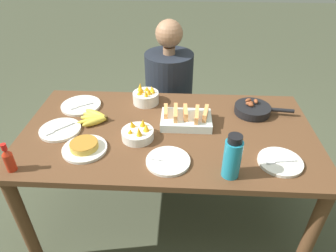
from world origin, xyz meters
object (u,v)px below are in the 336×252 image
(banana_bunch, at_px, (95,118))
(frittata_plate_center, at_px, (84,147))
(empty_plate_near_front, at_px, (280,162))
(hot_sauce_bottle, at_px, (9,159))
(skillet, at_px, (253,109))
(water_bottle, at_px, (232,157))
(fruit_bowl_citrus, at_px, (138,133))
(empty_plate_far_right, at_px, (168,161))
(melon_tray, at_px, (186,119))
(person_figure, at_px, (169,109))
(fruit_bowl_mango, at_px, (146,96))
(empty_plate_far_left, at_px, (60,130))
(empty_plate_mid_edge, at_px, (81,105))

(banana_bunch, distance_m, frittata_plate_center, 0.28)
(empty_plate_near_front, distance_m, hot_sauce_bottle, 1.32)
(skillet, relative_size, water_bottle, 1.57)
(fruit_bowl_citrus, xyz_separation_m, water_bottle, (0.48, -0.27, 0.08))
(skillet, distance_m, empty_plate_far_right, 0.71)
(melon_tray, bearing_deg, person_figure, 102.36)
(empty_plate_far_right, distance_m, person_figure, 1.01)
(fruit_bowl_mango, bearing_deg, banana_bunch, -140.51)
(fruit_bowl_citrus, bearing_deg, skillet, 23.66)
(melon_tray, xyz_separation_m, water_bottle, (0.21, -0.43, 0.08))
(empty_plate_far_left, bearing_deg, hot_sauce_bottle, -109.48)
(melon_tray, height_order, frittata_plate_center, melon_tray)
(melon_tray, relative_size, skillet, 0.83)
(empty_plate_far_left, bearing_deg, empty_plate_far_right, -20.53)
(fruit_bowl_mango, relative_size, person_figure, 0.14)
(fruit_bowl_mango, xyz_separation_m, person_figure, (0.14, 0.38, -0.32))
(banana_bunch, bearing_deg, hot_sauce_bottle, -122.85)
(empty_plate_near_front, xyz_separation_m, fruit_bowl_mango, (-0.74, 0.57, 0.04))
(melon_tray, height_order, hot_sauce_bottle, hot_sauce_bottle)
(fruit_bowl_citrus, bearing_deg, empty_plate_far_left, 174.51)
(melon_tray, height_order, empty_plate_near_front, melon_tray)
(hot_sauce_bottle, bearing_deg, empty_plate_far_right, 7.24)
(water_bottle, distance_m, person_figure, 1.16)
(empty_plate_mid_edge, relative_size, fruit_bowl_citrus, 1.43)
(melon_tray, relative_size, empty_plate_far_right, 1.33)
(frittata_plate_center, xyz_separation_m, water_bottle, (0.75, -0.15, 0.09))
(frittata_plate_center, height_order, empty_plate_mid_edge, frittata_plate_center)
(empty_plate_far_right, bearing_deg, banana_bunch, 142.38)
(empty_plate_far_right, xyz_separation_m, water_bottle, (0.30, -0.07, 0.10))
(empty_plate_far_left, distance_m, fruit_bowl_mango, 0.58)
(melon_tray, distance_m, hot_sauce_bottle, 0.96)
(banana_bunch, bearing_deg, water_bottle, -29.36)
(melon_tray, xyz_separation_m, empty_plate_mid_edge, (-0.69, 0.16, -0.03))
(skillet, bearing_deg, water_bottle, -104.55)
(water_bottle, bearing_deg, hot_sauce_bottle, -178.71)
(empty_plate_far_right, height_order, empty_plate_mid_edge, same)
(skillet, relative_size, empty_plate_near_front, 1.62)
(frittata_plate_center, distance_m, hot_sauce_bottle, 0.36)
(fruit_bowl_mango, height_order, fruit_bowl_citrus, fruit_bowl_mango)
(fruit_bowl_citrus, bearing_deg, melon_tray, 30.86)
(empty_plate_far_left, distance_m, person_figure, 0.98)
(skillet, bearing_deg, melon_tray, -155.76)
(melon_tray, bearing_deg, hot_sauce_bottle, -151.96)
(fruit_bowl_mango, height_order, person_figure, person_figure)
(melon_tray, bearing_deg, empty_plate_far_right, -104.15)
(skillet, xyz_separation_m, frittata_plate_center, (-0.95, -0.42, -0.01))
(skillet, bearing_deg, fruit_bowl_citrus, -150.70)
(skillet, height_order, empty_plate_mid_edge, skillet)
(empty_plate_far_left, bearing_deg, banana_bunch, 34.20)
(empty_plate_far_right, bearing_deg, frittata_plate_center, 170.61)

